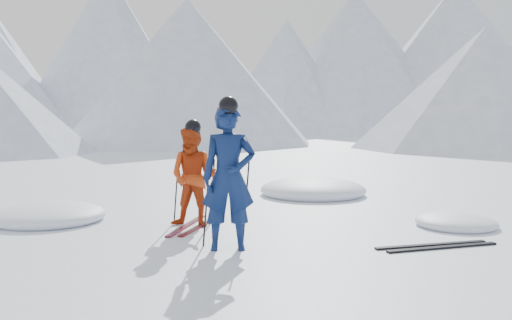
{
  "coord_description": "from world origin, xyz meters",
  "views": [
    {
      "loc": [
        -2.31,
        -8.13,
        1.82
      ],
      "look_at": [
        -1.66,
        0.5,
        1.1
      ],
      "focal_mm": 38.0,
      "sensor_mm": 36.0,
      "label": 1
    }
  ],
  "objects": [
    {
      "name": "ground",
      "position": [
        0.0,
        0.0,
        0.0
      ],
      "size": [
        160.0,
        160.0,
        0.0
      ],
      "primitive_type": "plane",
      "color": "white",
      "rests_on": "ground"
    },
    {
      "name": "mountain_range",
      "position": [
        5.71,
        35.31,
        6.72
      ],
      "size": [
        106.15,
        62.94,
        15.53
      ],
      "color": "#B2BCD1",
      "rests_on": "ground"
    },
    {
      "name": "skier_blue",
      "position": [
        -2.13,
        -0.89,
        0.98
      ],
      "size": [
        0.72,
        0.47,
        1.96
      ],
      "primitive_type": "imported",
      "rotation": [
        0.0,
        0.0,
        0.01
      ],
      "color": "#0C1C49",
      "rests_on": "ground"
    },
    {
      "name": "skier_red",
      "position": [
        -2.67,
        0.66,
        0.82
      ],
      "size": [
        0.95,
        0.84,
        1.64
      ],
      "primitive_type": "imported",
      "rotation": [
        0.0,
        0.0,
        -0.32
      ],
      "color": "#B8370E",
      "rests_on": "ground"
    },
    {
      "name": "pole_blue_left",
      "position": [
        -2.43,
        -0.74,
        0.65
      ],
      "size": [
        0.13,
        0.09,
        1.31
      ],
      "primitive_type": "cylinder",
      "rotation": [
        0.05,
        0.08,
        0.0
      ],
      "color": "black",
      "rests_on": "ground"
    },
    {
      "name": "pole_blue_right",
      "position": [
        -1.88,
        -0.64,
        0.65
      ],
      "size": [
        0.13,
        0.08,
        1.31
      ],
      "primitive_type": "cylinder",
      "rotation": [
        -0.04,
        0.08,
        0.0
      ],
      "color": "black",
      "rests_on": "ground"
    },
    {
      "name": "pole_red_left",
      "position": [
        -2.97,
        0.91,
        0.55
      ],
      "size": [
        0.11,
        0.09,
        1.09
      ],
      "primitive_type": "cylinder",
      "rotation": [
        0.06,
        0.08,
        0.0
      ],
      "color": "black",
      "rests_on": "ground"
    },
    {
      "name": "pole_red_right",
      "position": [
        -2.37,
        0.81,
        0.55
      ],
      "size": [
        0.11,
        0.08,
        1.09
      ],
      "primitive_type": "cylinder",
      "rotation": [
        -0.05,
        0.08,
        0.0
      ],
      "color": "black",
      "rests_on": "ground"
    },
    {
      "name": "ski_worn_left",
      "position": [
        -2.79,
        0.66,
        0.01
      ],
      "size": [
        0.56,
        1.66,
        0.03
      ],
      "primitive_type": "cube",
      "rotation": [
        0.0,
        0.0,
        -0.28
      ],
      "color": "black",
      "rests_on": "ground"
    },
    {
      "name": "ski_worn_right",
      "position": [
        -2.55,
        0.66,
        0.01
      ],
      "size": [
        0.67,
        1.63,
        0.03
      ],
      "primitive_type": "cube",
      "rotation": [
        0.0,
        0.0,
        -0.35
      ],
      "color": "black",
      "rests_on": "ground"
    },
    {
      "name": "ski_loose_a",
      "position": [
        0.68,
        -0.92,
        0.01
      ],
      "size": [
        1.69,
        0.4,
        0.03
      ],
      "primitive_type": "cube",
      "rotation": [
        0.0,
        0.0,
        1.75
      ],
      "color": "black",
      "rests_on": "ground"
    },
    {
      "name": "ski_loose_b",
      "position": [
        0.78,
        -1.07,
        0.01
      ],
      "size": [
        1.68,
        0.46,
        0.03
      ],
      "primitive_type": "cube",
      "rotation": [
        0.0,
        0.0,
        1.79
      ],
      "color": "black",
      "rests_on": "ground"
    },
    {
      "name": "snow_lumps",
      "position": [
        -1.45,
        2.84,
        0.0
      ],
      "size": [
        8.41,
        5.51,
        0.53
      ],
      "color": "white",
      "rests_on": "ground"
    }
  ]
}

